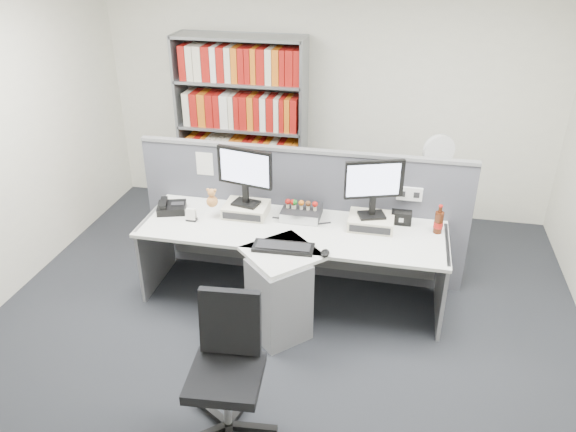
% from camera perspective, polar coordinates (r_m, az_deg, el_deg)
% --- Properties ---
extents(ground, '(5.50, 5.50, 0.00)m').
position_cam_1_polar(ground, '(4.49, -1.77, -14.31)').
color(ground, '#2B2E33').
rests_on(ground, ground).
extents(room_shell, '(5.04, 5.54, 2.72)m').
position_cam_1_polar(room_shell, '(3.55, -2.19, 7.70)').
color(room_shell, white).
rests_on(room_shell, ground).
extents(partition, '(3.00, 0.08, 1.27)m').
position_cam_1_polar(partition, '(5.13, 1.44, 0.35)').
color(partition, '#53545E').
rests_on(partition, ground).
extents(desk, '(2.60, 1.20, 0.72)m').
position_cam_1_polar(desk, '(4.67, -0.14, -5.35)').
color(desk, white).
rests_on(desk, ground).
extents(monitor_riser_left, '(0.38, 0.31, 0.10)m').
position_cam_1_polar(monitor_riser_left, '(4.94, -4.31, 0.68)').
color(monitor_riser_left, beige).
rests_on(monitor_riser_left, desk).
extents(monitor_riser_right, '(0.38, 0.31, 0.10)m').
position_cam_1_polar(monitor_riser_right, '(4.77, 8.50, -0.57)').
color(monitor_riser_right, beige).
rests_on(monitor_riser_right, desk).
extents(monitor_left, '(0.50, 0.21, 0.52)m').
position_cam_1_polar(monitor_left, '(4.78, -4.45, 4.53)').
color(monitor_left, black).
rests_on(monitor_left, monitor_riser_left).
extents(monitor_right, '(0.48, 0.22, 0.50)m').
position_cam_1_polar(monitor_right, '(4.62, 8.80, 3.27)').
color(monitor_right, black).
rests_on(monitor_right, monitor_riser_right).
extents(desktop_pc, '(0.33, 0.30, 0.09)m').
position_cam_1_polar(desktop_pc, '(4.88, 1.39, 0.34)').
color(desktop_pc, black).
rests_on(desktop_pc, desk).
extents(figurines, '(0.29, 0.05, 0.09)m').
position_cam_1_polar(figurines, '(4.82, 1.23, 1.27)').
color(figurines, beige).
rests_on(figurines, desktop_pc).
extents(keyboard, '(0.49, 0.20, 0.03)m').
position_cam_1_polar(keyboard, '(4.42, -0.49, -3.22)').
color(keyboard, black).
rests_on(keyboard, desk).
extents(mouse, '(0.07, 0.11, 0.04)m').
position_cam_1_polar(mouse, '(4.34, 3.82, -3.81)').
color(mouse, black).
rests_on(mouse, desk).
extents(desk_phone, '(0.30, 0.29, 0.11)m').
position_cam_1_polar(desk_phone, '(5.09, -11.89, 0.88)').
color(desk_phone, black).
rests_on(desk_phone, desk).
extents(desk_calendar, '(0.09, 0.07, 0.11)m').
position_cam_1_polar(desk_calendar, '(4.89, -9.88, 0.06)').
color(desk_calendar, black).
rests_on(desk_calendar, desk).
extents(plush_toy, '(0.10, 0.10, 0.17)m').
position_cam_1_polar(plush_toy, '(4.87, -7.79, 1.73)').
color(plush_toy, '#C48141').
rests_on(plush_toy, monitor_riser_left).
extents(speaker, '(0.17, 0.10, 0.12)m').
position_cam_1_polar(speaker, '(4.87, 11.53, -0.15)').
color(speaker, black).
rests_on(speaker, desk).
extents(cola_bottle, '(0.08, 0.08, 0.25)m').
position_cam_1_polar(cola_bottle, '(4.78, 15.16, -0.64)').
color(cola_bottle, '#3F190A').
rests_on(cola_bottle, desk).
extents(shelving_unit, '(1.41, 0.40, 2.00)m').
position_cam_1_polar(shelving_unit, '(6.27, -4.70, 8.73)').
color(shelving_unit, gray).
rests_on(shelving_unit, ground).
extents(filing_cabinet, '(0.45, 0.61, 0.70)m').
position_cam_1_polar(filing_cabinet, '(5.88, 14.31, -0.09)').
color(filing_cabinet, gray).
rests_on(filing_cabinet, ground).
extents(desk_fan, '(0.31, 0.20, 0.54)m').
position_cam_1_polar(desk_fan, '(5.60, 15.12, 6.12)').
color(desk_fan, white).
rests_on(desk_fan, filing_cabinet).
extents(office_chair, '(0.62, 0.64, 0.96)m').
position_cam_1_polar(office_chair, '(3.70, -6.21, -14.78)').
color(office_chair, silver).
rests_on(office_chair, ground).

